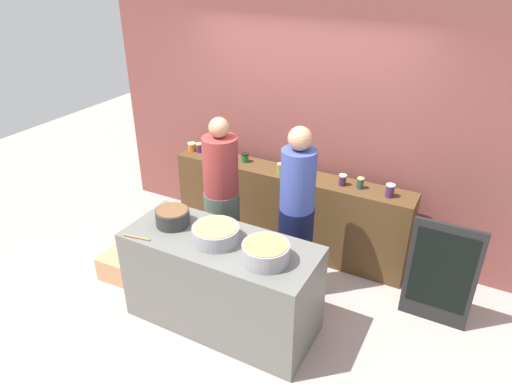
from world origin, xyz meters
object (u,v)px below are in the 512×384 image
object	(u,v)px
cooking_pot_right	(266,253)
wooden_spoon	(137,237)
preserve_jar_0	(192,147)
preserve_jar_7	(390,191)
cooking_pot_center	(216,234)
preserve_jar_2	(227,154)
preserve_jar_4	(280,168)
preserve_jar_5	(343,180)
cooking_pot_left	(173,217)
preserve_jar_6	(360,183)
chalkboard_sign	(441,275)
preserve_jar_1	(199,148)
cook_in_cap	(296,222)
preserve_jar_3	(245,158)
cook_with_tongs	(222,207)
bread_crate	(121,265)

from	to	relation	value
cooking_pot_right	wooden_spoon	size ratio (longest dim) A/B	1.50
preserve_jar_0	preserve_jar_7	size ratio (longest dim) A/B	0.77
cooking_pot_center	preserve_jar_2	bearing A→B (deg)	117.92
preserve_jar_4	preserve_jar_5	size ratio (longest dim) A/B	1.01
preserve_jar_2	cooking_pot_left	distance (m)	1.38
preserve_jar_2	wooden_spoon	size ratio (longest dim) A/B	0.57
preserve_jar_6	chalkboard_sign	xyz separation A→B (m)	(0.92, -0.48, -0.47)
cooking_pot_left	preserve_jar_4	bearing A→B (deg)	71.60
preserve_jar_1	preserve_jar_7	xyz separation A→B (m)	(2.26, -0.05, 0.01)
preserve_jar_0	cook_in_cap	world-z (taller)	cook_in_cap
preserve_jar_3	cooking_pot_left	world-z (taller)	preserve_jar_3
preserve_jar_5	cook_with_tongs	distance (m)	1.25
chalkboard_sign	preserve_jar_6	bearing A→B (deg)	152.55
preserve_jar_2	cooking_pot_right	world-z (taller)	preserve_jar_2
preserve_jar_3	preserve_jar_6	distance (m)	1.34
preserve_jar_6	cooking_pot_center	bearing A→B (deg)	-119.82
preserve_jar_1	preserve_jar_3	bearing A→B (deg)	0.56
preserve_jar_0	cooking_pot_center	distance (m)	1.88
preserve_jar_0	cook_with_tongs	world-z (taller)	cook_with_tongs
cooking_pot_center	preserve_jar_0	bearing A→B (deg)	131.18
cook_with_tongs	cooking_pot_left	bearing A→B (deg)	-100.48
preserve_jar_5	cook_with_tongs	xyz separation A→B (m)	(-0.99, -0.73, -0.22)
cook_with_tongs	wooden_spoon	bearing A→B (deg)	-104.89
bread_crate	preserve_jar_3	bearing A→B (deg)	61.42
cooking_pot_center	cook_with_tongs	distance (m)	0.78
preserve_jar_3	preserve_jar_4	bearing A→B (deg)	-10.75
preserve_jar_7	cook_in_cap	bearing A→B (deg)	-136.95
preserve_jar_1	preserve_jar_3	xyz separation A→B (m)	(0.62, 0.01, -0.00)
preserve_jar_4	cooking_pot_right	xyz separation A→B (m)	(0.54, -1.40, -0.03)
preserve_jar_6	cooking_pot_right	world-z (taller)	preserve_jar_6
preserve_jar_6	wooden_spoon	size ratio (longest dim) A/B	0.46
preserve_jar_5	cooking_pot_left	world-z (taller)	preserve_jar_5
preserve_jar_1	preserve_jar_7	size ratio (longest dim) A/B	0.84
preserve_jar_4	preserve_jar_6	size ratio (longest dim) A/B	1.01
wooden_spoon	preserve_jar_6	bearing A→B (deg)	49.96
cooking_pot_left	preserve_jar_1	bearing A→B (deg)	115.51
preserve_jar_1	bread_crate	bearing A→B (deg)	-95.27
preserve_jar_3	preserve_jar_7	bearing A→B (deg)	-2.06
preserve_jar_1	bread_crate	world-z (taller)	preserve_jar_1
cooking_pot_center	cooking_pot_right	bearing A→B (deg)	-6.23
preserve_jar_4	wooden_spoon	world-z (taller)	preserve_jar_4
preserve_jar_2	wooden_spoon	distance (m)	1.69
preserve_jar_2	bread_crate	xyz separation A→B (m)	(-0.53, -1.32, -0.88)
preserve_jar_7	cooking_pot_right	world-z (taller)	preserve_jar_7
cooking_pot_center	cooking_pot_right	size ratio (longest dim) A/B	1.05
preserve_jar_1	bread_crate	xyz separation A→B (m)	(-0.12, -1.35, -0.87)
preserve_jar_0	preserve_jar_5	size ratio (longest dim) A/B	0.88
preserve_jar_5	preserve_jar_7	distance (m)	0.48
preserve_jar_6	bread_crate	size ratio (longest dim) A/B	0.31
preserve_jar_3	chalkboard_sign	size ratio (longest dim) A/B	0.10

